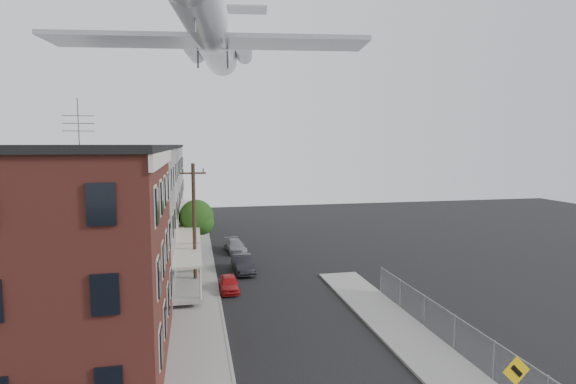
# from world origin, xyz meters

# --- Properties ---
(sidewalk_left) EXTENTS (3.00, 62.00, 0.12)m
(sidewalk_left) POSITION_xyz_m (-5.50, 24.00, 0.06)
(sidewalk_left) COLOR gray
(sidewalk_left) RESTS_ON ground
(sidewalk_right) EXTENTS (3.00, 26.00, 0.12)m
(sidewalk_right) POSITION_xyz_m (5.50, 6.00, 0.06)
(sidewalk_right) COLOR gray
(sidewalk_right) RESTS_ON ground
(curb_left) EXTENTS (0.15, 62.00, 0.14)m
(curb_left) POSITION_xyz_m (-4.05, 24.00, 0.07)
(curb_left) COLOR gray
(curb_left) RESTS_ON ground
(curb_right) EXTENTS (0.15, 26.00, 0.14)m
(curb_right) POSITION_xyz_m (4.05, 6.00, 0.07)
(curb_right) COLOR gray
(curb_right) RESTS_ON ground
(corner_building) EXTENTS (10.31, 12.30, 12.15)m
(corner_building) POSITION_xyz_m (-12.00, 7.00, 5.16)
(corner_building) COLOR #391412
(corner_building) RESTS_ON ground
(row_house_a) EXTENTS (11.98, 7.00, 10.30)m
(row_house_a) POSITION_xyz_m (-11.96, 16.50, 5.13)
(row_house_a) COLOR slate
(row_house_a) RESTS_ON ground
(row_house_b) EXTENTS (11.98, 7.00, 10.30)m
(row_house_b) POSITION_xyz_m (-11.96, 23.50, 5.13)
(row_house_b) COLOR gray
(row_house_b) RESTS_ON ground
(row_house_c) EXTENTS (11.98, 7.00, 10.30)m
(row_house_c) POSITION_xyz_m (-11.96, 30.50, 5.13)
(row_house_c) COLOR slate
(row_house_c) RESTS_ON ground
(row_house_d) EXTENTS (11.98, 7.00, 10.30)m
(row_house_d) POSITION_xyz_m (-11.96, 37.50, 5.13)
(row_house_d) COLOR gray
(row_house_d) RESTS_ON ground
(row_house_e) EXTENTS (11.98, 7.00, 10.30)m
(row_house_e) POSITION_xyz_m (-11.96, 44.50, 5.13)
(row_house_e) COLOR slate
(row_house_e) RESTS_ON ground
(chainlink_fence) EXTENTS (0.06, 18.06, 1.90)m
(chainlink_fence) POSITION_xyz_m (7.00, 5.00, 1.00)
(chainlink_fence) COLOR gray
(chainlink_fence) RESTS_ON ground
(warning_sign) EXTENTS (1.10, 0.11, 2.80)m
(warning_sign) POSITION_xyz_m (5.60, -1.03, 1.88)
(warning_sign) COLOR #515156
(warning_sign) RESTS_ON ground
(utility_pole) EXTENTS (1.80, 0.26, 9.00)m
(utility_pole) POSITION_xyz_m (-5.60, 18.00, 4.67)
(utility_pole) COLOR black
(utility_pole) RESTS_ON ground
(street_tree) EXTENTS (3.22, 3.20, 5.20)m
(street_tree) POSITION_xyz_m (-5.27, 27.92, 3.45)
(street_tree) COLOR black
(street_tree) RESTS_ON ground
(car_near) EXTENTS (1.33, 3.26, 1.11)m
(car_near) POSITION_xyz_m (-3.29, 16.68, 0.55)
(car_near) COLOR #B4171A
(car_near) RESTS_ON ground
(car_mid) EXTENTS (1.66, 4.24, 1.38)m
(car_mid) POSITION_xyz_m (-1.80, 21.18, 0.69)
(car_mid) COLOR black
(car_mid) RESTS_ON ground
(car_far) EXTENTS (2.13, 4.22, 1.18)m
(car_far) POSITION_xyz_m (-1.80, 28.24, 0.59)
(car_far) COLOR gray
(car_far) RESTS_ON ground
(airplane) EXTENTS (23.78, 27.16, 7.81)m
(airplane) POSITION_xyz_m (-3.92, 22.49, 18.97)
(airplane) COLOR white
(airplane) RESTS_ON ground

